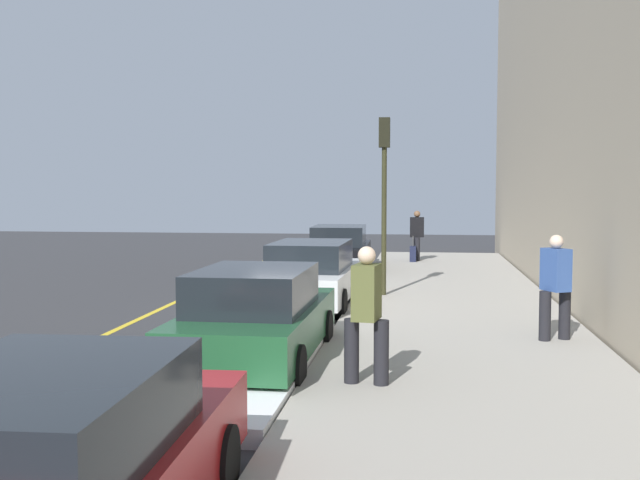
{
  "coord_description": "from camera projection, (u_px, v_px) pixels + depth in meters",
  "views": [
    {
      "loc": [
        -16.51,
        -2.58,
        2.72
      ],
      "look_at": [
        1.45,
        -0.19,
        1.47
      ],
      "focal_mm": 42.81,
      "sensor_mm": 36.0,
      "label": 1
    }
  ],
  "objects": [
    {
      "name": "ground_plane",
      "position": [
        303.0,
        311.0,
        16.85
      ],
      "size": [
        56.0,
        56.0,
        0.0
      ],
      "primitive_type": "plane",
      "color": "#333335"
    },
    {
      "name": "pedestrian_black_coat",
      "position": [
        417.0,
        234.0,
        26.89
      ],
      "size": [
        0.58,
        0.5,
        1.76
      ],
      "color": "black",
      "rests_on": "sidewalk"
    },
    {
      "name": "parked_car_black",
      "position": [
        339.0,
        249.0,
        24.32
      ],
      "size": [
        4.66,
        2.0,
        1.51
      ],
      "color": "black",
      "rests_on": "ground"
    },
    {
      "name": "sidewalk",
      "position": [
        454.0,
        311.0,
        16.41
      ],
      "size": [
        28.0,
        4.6,
        0.15
      ],
      "primitive_type": "cube",
      "color": "#A39E93",
      "rests_on": "ground"
    },
    {
      "name": "pedestrian_olive_coat",
      "position": [
        367.0,
        311.0,
        9.93
      ],
      "size": [
        0.53,
        0.59,
        1.81
      ],
      "color": "black",
      "rests_on": "sidewalk"
    },
    {
      "name": "parked_car_green",
      "position": [
        256.0,
        317.0,
        11.56
      ],
      "size": [
        4.62,
        1.94,
        1.51
      ],
      "color": "black",
      "rests_on": "ground"
    },
    {
      "name": "parked_car_red",
      "position": [
        51.0,
        473.0,
        5.24
      ],
      "size": [
        4.73,
        2.02,
        1.51
      ],
      "color": "black",
      "rests_on": "ground"
    },
    {
      "name": "rolling_suitcase",
      "position": [
        413.0,
        254.0,
        26.49
      ],
      "size": [
        0.34,
        0.22,
        0.9
      ],
      "color": "#191E38",
      "rests_on": "sidewalk"
    },
    {
      "name": "lane_stripe_centre",
      "position": [
        164.0,
        308.0,
        17.27
      ],
      "size": [
        28.0,
        0.14,
        0.01
      ],
      "primitive_type": "cube",
      "color": "gold",
      "rests_on": "ground"
    },
    {
      "name": "snow_bank_curb",
      "position": [
        290.0,
        367.0,
        11.12
      ],
      "size": [
        6.49,
        0.56,
        0.22
      ],
      "primitive_type": "cube",
      "color": "white",
      "rests_on": "ground"
    },
    {
      "name": "traffic_light_pole",
      "position": [
        384.0,
        175.0,
        18.11
      ],
      "size": [
        0.35,
        0.26,
        4.22
      ],
      "color": "#2D2D19",
      "rests_on": "sidewalk"
    },
    {
      "name": "pedestrian_blue_coat",
      "position": [
        555.0,
        284.0,
        12.82
      ],
      "size": [
        0.57,
        0.55,
        1.78
      ],
      "color": "black",
      "rests_on": "sidewalk"
    },
    {
      "name": "parked_car_white",
      "position": [
        312.0,
        274.0,
        17.23
      ],
      "size": [
        4.82,
        1.99,
        1.51
      ],
      "color": "black",
      "rests_on": "ground"
    }
  ]
}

